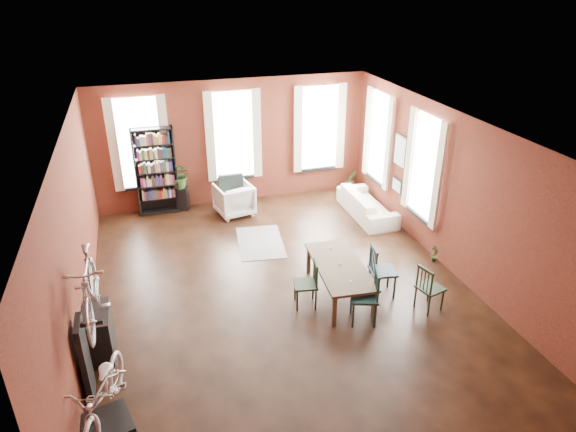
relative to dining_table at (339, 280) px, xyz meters
name	(u,v)px	position (x,y,z in m)	size (l,w,h in m)	color
room	(285,174)	(-0.74, 1.06, 1.81)	(9.00, 9.04, 3.22)	black
dining_table	(339,280)	(0.00, 0.00, 0.00)	(0.87, 1.92, 0.65)	#4E402E
dining_chair_a	(364,296)	(0.11, -0.86, 0.18)	(0.47, 0.47, 1.02)	#183532
dining_chair_b	(305,284)	(-0.71, -0.13, 0.13)	(0.42, 0.42, 0.90)	black
dining_chair_c	(430,288)	(1.40, -0.88, 0.12)	(0.41, 0.41, 0.90)	#1F2F1B
dining_chair_d	(383,271)	(0.79, -0.20, 0.18)	(0.47, 0.47, 1.01)	#193437
bookshelf	(156,171)	(-2.98, 4.75, 0.77)	(1.00, 0.32, 2.20)	black
white_armchair	(234,198)	(-1.19, 4.09, 0.11)	(0.86, 0.80, 0.88)	silver
cream_sofa	(367,201)	(1.97, 3.05, 0.08)	(2.08, 0.61, 0.81)	beige
striped_rug	(260,242)	(-0.93, 2.43, -0.32)	(0.99, 1.59, 0.01)	black
bike_trainer	(107,427)	(-4.16, -2.11, -0.24)	(0.62, 0.62, 0.18)	black
bike_wall_rack	(85,360)	(-4.38, -1.35, 0.32)	(0.16, 0.60, 1.30)	black
console_table	(99,333)	(-4.26, -0.45, 0.07)	(0.40, 0.80, 0.80)	black
plant_stand	(183,199)	(-2.40, 4.75, -0.03)	(0.29, 0.29, 0.59)	black
plant_by_sofa	(350,187)	(2.18, 4.60, -0.19)	(0.35, 0.63, 0.28)	#2C4F1F
plant_small	(434,258)	(2.39, 0.57, -0.26)	(0.20, 0.38, 0.14)	#2D4F1F
bicycle_floor	(98,370)	(-4.12, -2.11, 0.74)	(0.62, 0.93, 1.77)	beige
bicycle_hung	(86,267)	(-4.13, -1.35, 1.81)	(0.47, 1.00, 1.66)	#A5A8AD
plant_on_stand	(180,178)	(-2.42, 4.76, 0.53)	(0.61, 0.68, 0.53)	#2D5522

